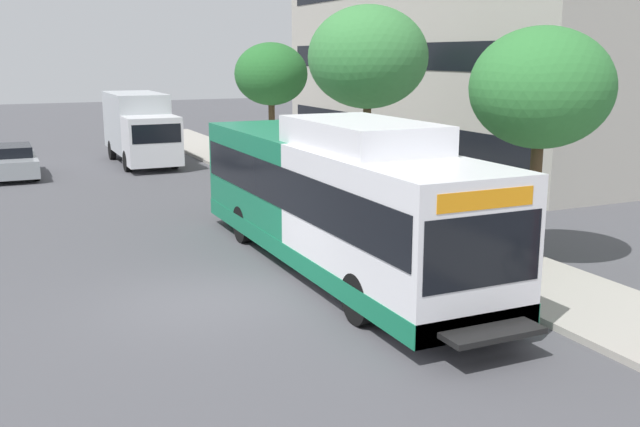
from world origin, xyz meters
TOP-DOWN VIEW (x-y plane):
  - ground_plane at (0.00, 8.00)m, footprint 120.00×120.00m
  - sidewalk_curb at (7.00, 6.00)m, footprint 3.00×56.00m
  - transit_bus at (3.52, 1.06)m, footprint 2.58×12.25m
  - street_tree_near_stop at (7.86, -0.86)m, footprint 3.27×3.27m
  - street_tree_mid_block at (8.00, 7.75)m, footprint 4.01×4.01m
  - street_tree_far_block at (7.78, 16.20)m, footprint 3.20×3.20m
  - parked_car_far_lane at (-2.87, 18.60)m, footprint 1.80×4.50m
  - box_truck_background at (2.75, 20.30)m, footprint 2.32×7.01m

SIDE VIEW (x-z plane):
  - ground_plane at x=0.00m, z-range 0.00..0.00m
  - sidewalk_curb at x=7.00m, z-range 0.00..0.14m
  - parked_car_far_lane at x=-2.87m, z-range 0.00..1.33m
  - transit_bus at x=3.52m, z-range -0.12..3.53m
  - box_truck_background at x=2.75m, z-range 0.12..3.37m
  - street_tree_far_block at x=7.78m, z-range 1.46..6.87m
  - street_tree_near_stop at x=7.86m, z-range 1.49..7.02m
  - street_tree_mid_block at x=8.00m, z-range 1.67..8.17m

